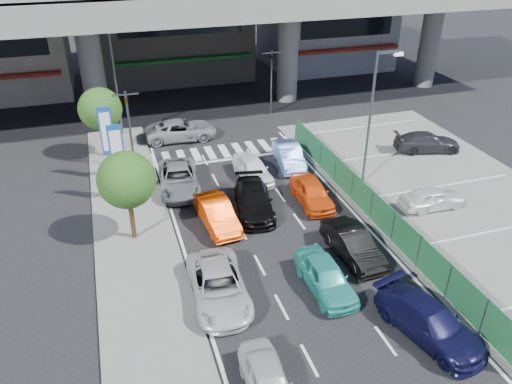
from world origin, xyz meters
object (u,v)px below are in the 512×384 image
object	(u,v)px
traffic_light_right	(272,66)
wagon_silver_front_left	(179,179)
signboard_near	(117,153)
kei_truck_front_right	(289,155)
taxi_orange_right	(312,192)
sedan_white_front_mid	(253,169)
taxi_teal_mid	(326,276)
street_lamp_right	(374,108)
signboard_far	(107,134)
sedan_black_mid	(254,200)
hatch_black_mid_right	(353,244)
crossing_wagon_silver	(181,130)
sedan_white_mid_left	(218,286)
parked_sedan_white	(433,198)
minivan_navy_back	(430,322)
tree_near	(127,180)
taxi_orange_left	(217,214)
van_white_back_left	(268,382)
traffic_light_left	(128,112)
parked_sedan_dgrey	(427,142)
tree_far	(100,109)
traffic_cone	(358,195)
street_lamp_left	(117,72)

from	to	relation	value
traffic_light_right	wagon_silver_front_left	bearing A→B (deg)	-132.01
signboard_near	kei_truck_front_right	size ratio (longest dim) A/B	1.12
taxi_orange_right	sedan_white_front_mid	distance (m)	4.45
taxi_teal_mid	street_lamp_right	bearing A→B (deg)	51.20
signboard_far	sedan_black_mid	xyz separation A→B (m)	(7.19, -6.25, -2.37)
hatch_black_mid_right	sedan_white_front_mid	size ratio (longest dim) A/B	1.03
sedan_black_mid	crossing_wagon_silver	xyz separation A→B (m)	(-2.07, 11.24, 0.03)
signboard_far	sedan_white_mid_left	bearing A→B (deg)	-74.10
sedan_black_mid	parked_sedan_white	xyz separation A→B (m)	(9.56, -2.72, -0.01)
signboard_near	taxi_teal_mid	distance (m)	13.28
minivan_navy_back	tree_near	bearing A→B (deg)	120.45
traffic_light_right	crossing_wagon_silver	world-z (taller)	traffic_light_right
hatch_black_mid_right	taxi_orange_left	xyz separation A→B (m)	(-5.56, 4.61, -0.00)
signboard_far	taxi_orange_right	world-z (taller)	signboard_far
sedan_black_mid	van_white_back_left	bearing A→B (deg)	-95.11
kei_truck_front_right	traffic_light_left	bearing A→B (deg)	173.86
minivan_navy_back	kei_truck_front_right	world-z (taller)	same
sedan_black_mid	taxi_orange_left	bearing A→B (deg)	-151.28
signboard_near	parked_sedan_dgrey	distance (m)	20.70
signboard_near	kei_truck_front_right	xyz separation A→B (m)	(10.70, 1.62, -2.37)
street_lamp_right	van_white_back_left	bearing A→B (deg)	-129.62
sedan_black_mid	sedan_white_front_mid	distance (m)	3.84
tree_near	taxi_orange_right	world-z (taller)	tree_near
taxi_orange_right	traffic_light_right	bearing A→B (deg)	82.52
traffic_light_left	sedan_white_front_mid	xyz separation A→B (m)	(6.87, -3.57, -3.25)
traffic_light_right	tree_far	distance (m)	14.05
sedan_white_mid_left	kei_truck_front_right	bearing A→B (deg)	59.92
street_lamp_right	crossing_wagon_silver	size ratio (longest dim) A/B	1.54
tree_near	parked_sedan_dgrey	bearing A→B (deg)	13.05
sedan_white_mid_left	minivan_navy_back	bearing A→B (deg)	-28.31
tree_near	van_white_back_left	size ratio (longest dim) A/B	1.33
parked_sedan_white	parked_sedan_dgrey	distance (m)	7.91
taxi_teal_mid	sedan_white_mid_left	bearing A→B (deg)	169.21
traffic_light_left	traffic_cone	bearing A→B (deg)	-34.07
street_lamp_left	wagon_silver_front_left	bearing A→B (deg)	-75.71
crossing_wagon_silver	parked_sedan_white	size ratio (longest dim) A/B	1.41
street_lamp_right	sedan_white_mid_left	size ratio (longest dim) A/B	1.61
tree_near	taxi_orange_left	distance (m)	5.09
traffic_light_right	sedan_white_mid_left	size ratio (longest dim) A/B	1.05
hatch_black_mid_right	traffic_cone	bearing A→B (deg)	56.40
taxi_teal_mid	hatch_black_mid_right	distance (m)	2.90
street_lamp_right	street_lamp_left	distance (m)	18.06
street_lamp_left	parked_sedan_dgrey	distance (m)	22.13
taxi_orange_right	crossing_wagon_silver	distance (m)	12.61
sedan_black_mid	hatch_black_mid_right	bearing A→B (deg)	-48.76
street_lamp_left	taxi_orange_left	world-z (taller)	street_lamp_left
traffic_light_right	sedan_black_mid	distance (m)	15.77
sedan_white_front_mid	taxi_teal_mid	bearing A→B (deg)	-94.14
sedan_white_front_mid	crossing_wagon_silver	world-z (taller)	crossing_wagon_silver
sedan_white_mid_left	signboard_near	bearing A→B (deg)	111.79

